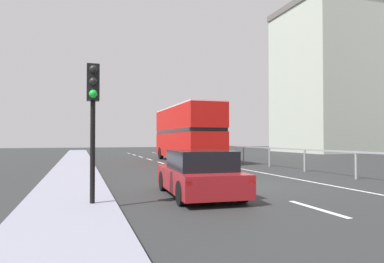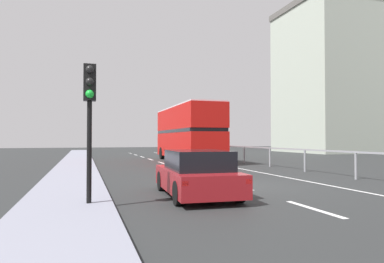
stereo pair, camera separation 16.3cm
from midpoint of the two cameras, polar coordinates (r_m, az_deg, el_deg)
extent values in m
cube|color=#292B2B|center=(12.82, 7.41, -9.16)|extent=(73.75, 120.00, 0.10)
cube|color=gray|center=(11.58, -19.88, -9.35)|extent=(2.26, 80.00, 0.14)
cube|color=silver|center=(9.12, 19.61, -12.01)|extent=(0.16, 2.18, 0.01)
cube|color=silver|center=(12.73, 7.60, -8.98)|extent=(0.16, 2.18, 0.01)
cube|color=silver|center=(16.65, 1.15, -7.16)|extent=(0.16, 2.18, 0.01)
cube|color=silver|center=(20.71, -2.78, -5.99)|extent=(0.16, 2.18, 0.01)
cube|color=silver|center=(24.84, -5.40, -5.20)|extent=(0.16, 2.18, 0.01)
cube|color=silver|center=(29.02, -7.27, -4.62)|extent=(0.16, 2.18, 0.01)
cube|color=silver|center=(33.21, -8.67, -4.19)|extent=(0.16, 2.18, 0.01)
cube|color=silver|center=(37.43, -9.75, -3.85)|extent=(0.16, 2.18, 0.01)
cube|color=silver|center=(41.65, -10.61, -3.59)|extent=(0.16, 2.18, 0.01)
cube|color=silver|center=(22.31, 4.98, -5.65)|extent=(0.12, 46.00, 0.01)
cube|color=#92949A|center=(23.28, 10.33, -2.60)|extent=(0.08, 42.00, 0.08)
cylinder|color=#92949A|center=(16.17, 25.36, -5.16)|extent=(0.10, 0.10, 1.16)
cylinder|color=#92949A|center=(18.86, 18.00, -4.65)|extent=(0.10, 0.10, 1.16)
cylinder|color=#92949A|center=(21.78, 12.54, -4.21)|extent=(0.10, 0.10, 1.16)
cylinder|color=#92949A|center=(24.85, 8.41, -3.86)|extent=(0.10, 0.10, 1.16)
cylinder|color=#92949A|center=(28.03, 5.20, -3.57)|extent=(0.10, 0.10, 1.16)
cylinder|color=#92949A|center=(31.27, 2.66, -3.33)|extent=(0.10, 0.10, 1.16)
cylinder|color=#92949A|center=(34.56, 0.59, -3.13)|extent=(0.10, 0.10, 1.16)
cylinder|color=#92949A|center=(37.89, -1.11, -2.97)|extent=(0.10, 0.10, 1.16)
cylinder|color=#92949A|center=(41.25, -2.54, -2.83)|extent=(0.10, 0.10, 1.16)
cube|color=#ADB7A7|center=(50.70, 23.76, 7.41)|extent=(15.89, 11.52, 18.52)
cube|color=#5E5B56|center=(53.00, 23.67, 17.79)|extent=(16.20, 11.75, 0.80)
cube|color=red|center=(26.02, -1.11, -2.24)|extent=(2.66, 10.37, 1.83)
cube|color=black|center=(26.03, -1.11, 0.05)|extent=(2.67, 9.96, 0.24)
cube|color=red|center=(26.06, -1.11, 2.11)|extent=(2.66, 10.37, 1.64)
cube|color=silver|center=(26.13, -1.10, 4.01)|extent=(2.61, 10.16, 0.10)
cube|color=black|center=(31.00, -3.79, -1.91)|extent=(2.28, 0.07, 1.28)
cube|color=yellow|center=(31.05, -3.78, 2.33)|extent=(1.52, 0.06, 0.28)
cylinder|color=black|center=(29.41, -5.37, -3.61)|extent=(0.29, 1.00, 1.00)
cylinder|color=black|center=(29.99, -1.00, -3.57)|extent=(0.29, 1.00, 1.00)
cylinder|color=black|center=(22.30, -1.40, -4.38)|extent=(0.29, 1.00, 1.00)
cylinder|color=black|center=(23.05, 4.20, -4.27)|extent=(0.29, 1.00, 1.00)
cube|color=maroon|center=(10.42, 0.65, -7.99)|extent=(2.06, 4.15, 0.63)
cube|color=black|center=(10.17, 0.96, -4.77)|extent=(1.74, 2.31, 0.57)
cube|color=red|center=(8.27, -1.10, -8.65)|extent=(0.16, 0.07, 0.12)
cube|color=red|center=(8.81, 9.41, -8.18)|extent=(0.16, 0.07, 0.12)
cylinder|color=black|center=(11.54, -5.21, -8.20)|extent=(0.23, 0.65, 0.64)
cylinder|color=black|center=(11.94, 2.84, -7.97)|extent=(0.23, 0.65, 0.64)
cylinder|color=black|center=(8.96, -2.27, -10.22)|extent=(0.23, 0.65, 0.64)
cylinder|color=black|center=(9.47, 7.83, -9.72)|extent=(0.23, 0.65, 0.64)
cylinder|color=black|center=(8.80, -16.71, -0.33)|extent=(0.12, 0.12, 3.42)
cube|color=black|center=(8.91, -16.65, 7.80)|extent=(0.30, 0.30, 0.90)
sphere|color=black|center=(8.80, -16.61, 9.91)|extent=(0.20, 0.20, 0.20)
sphere|color=black|center=(8.75, -16.62, 7.98)|extent=(0.20, 0.20, 0.20)
sphere|color=green|center=(8.70, -16.64, 6.03)|extent=(0.20, 0.20, 0.20)
camera|label=1|loc=(0.08, -90.25, 0.01)|focal=32.04mm
camera|label=2|loc=(0.08, 89.75, -0.01)|focal=32.04mm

